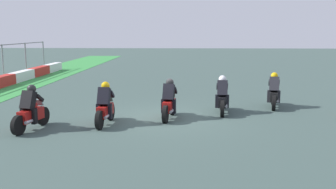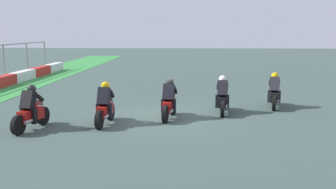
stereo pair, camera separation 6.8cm
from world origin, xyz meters
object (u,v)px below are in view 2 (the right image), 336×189
rider_lane_b (222,98)px  rider_lane_d (105,107)px  rider_lane_e (31,111)px  rider_lane_c (169,102)px  rider_lane_a (274,93)px

rider_lane_b → rider_lane_d: same height
rider_lane_d → rider_lane_e: (-0.83, 2.31, 0.00)m
rider_lane_b → rider_lane_c: bearing=122.0°
rider_lane_a → rider_lane_e: 9.85m
rider_lane_a → rider_lane_c: same height
rider_lane_b → rider_lane_e: bearing=118.3°
rider_lane_c → rider_lane_e: size_ratio=1.00×
rider_lane_c → rider_lane_d: 2.43m
rider_lane_a → rider_lane_e: bearing=126.7°
rider_lane_a → rider_lane_d: 7.41m
rider_lane_a → rider_lane_b: 2.64m
rider_lane_a → rider_lane_e: size_ratio=1.00×
rider_lane_d → rider_lane_e: bearing=114.1°
rider_lane_a → rider_lane_d: bearing=128.4°
rider_lane_b → rider_lane_d: bearing=120.4°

